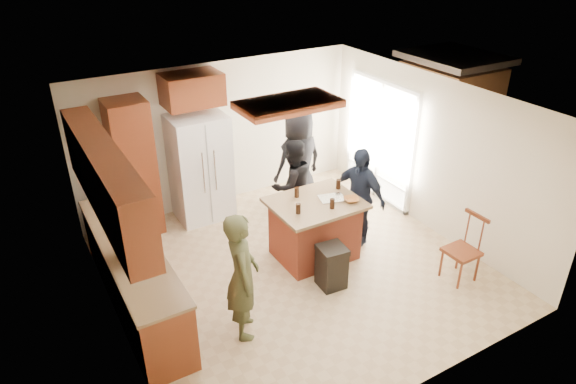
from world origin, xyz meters
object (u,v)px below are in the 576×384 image
kitchen_island (315,229)px  person_counter (136,268)px  person_front_left (242,276)px  person_side_right (359,196)px  person_behind_right (299,161)px  spindle_chair (463,251)px  refrigerator (201,168)px  person_behind_left (293,185)px  trash_bin (332,266)px

kitchen_island → person_counter: bearing=179.9°
person_front_left → person_side_right: size_ratio=1.05×
person_behind_right → kitchen_island: (-0.57, -1.38, -0.42)m
person_front_left → person_side_right: 2.59m
person_behind_right → spindle_chair: bearing=103.3°
refrigerator → kitchen_island: bearing=-63.8°
person_behind_left → person_side_right: 1.08m
refrigerator → spindle_chair: (2.44, -3.47, -0.45)m
person_side_right → person_behind_left: bearing=-158.7°
person_counter → trash_bin: size_ratio=2.33×
person_front_left → person_counter: person_front_left is taller
person_side_right → kitchen_island: (-0.80, -0.02, -0.32)m
person_behind_right → trash_bin: (-0.76, -2.11, -0.58)m
person_side_right → kitchen_island: 0.86m
person_behind_left → kitchen_island: person_behind_left is taller
person_side_right → trash_bin: (-0.99, -0.74, -0.47)m
person_behind_right → person_counter: size_ratio=1.22×
person_behind_right → person_behind_left: bearing=46.0°
spindle_chair → person_behind_left: bearing=119.2°
trash_bin → person_side_right: bearing=36.9°
person_front_left → trash_bin: size_ratio=2.62×
kitchen_island → trash_bin: size_ratio=2.03×
person_side_right → trash_bin: bearing=-69.3°
person_behind_left → person_counter: (-2.76, -0.87, -0.04)m
person_behind_right → spindle_chair: (0.90, -2.88, -0.44)m
person_counter → refrigerator: (1.65, 1.97, 0.17)m
person_side_right → person_counter: size_ratio=1.08×
person_behind_right → person_side_right: bearing=95.5°
person_behind_left → spindle_chair: (1.33, -2.37, -0.32)m
kitchen_island → spindle_chair: 2.10m
person_behind_right → kitchen_island: size_ratio=1.40×
refrigerator → trash_bin: (0.78, -2.70, -0.58)m
kitchen_island → person_front_left: bearing=-150.5°
person_front_left → person_behind_left: size_ratio=1.07×
person_behind_left → person_counter: size_ratio=1.05×
person_front_left → trash_bin: (1.42, 0.19, -0.51)m
person_side_right → person_counter: bearing=-106.0°
person_behind_left → kitchen_island: size_ratio=1.20×
person_counter → spindle_chair: person_counter is taller
person_behind_left → person_counter: person_behind_left is taller
person_counter → refrigerator: refrigerator is taller
person_counter → kitchen_island: person_counter is taller
person_behind_right → person_counter: person_behind_right is taller
person_counter → trash_bin: person_counter is taller
refrigerator → trash_bin: refrigerator is taller
refrigerator → kitchen_island: refrigerator is taller
refrigerator → person_counter: bearing=-130.0°
person_behind_right → person_counter: 3.48m
refrigerator → trash_bin: bearing=-73.9°
spindle_chair → person_counter: bearing=159.8°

